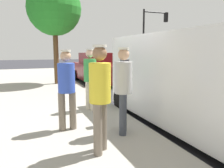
% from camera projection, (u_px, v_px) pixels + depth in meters
% --- Properties ---
extents(ground_plane, '(80.00, 80.00, 0.00)m').
position_uv_depth(ground_plane, '(163.00, 117.00, 5.85)').
color(ground_plane, '#2D2D33').
extents(sidewalk_slab, '(5.00, 32.00, 0.15)m').
position_uv_depth(sidewalk_slab, '(24.00, 131.00, 4.59)').
color(sidewalk_slab, '#9E998E').
rests_on(sidewalk_slab, ground).
extents(parking_meter_near, '(0.14, 0.18, 1.52)m').
position_uv_depth(parking_meter_near, '(125.00, 77.00, 4.79)').
color(parking_meter_near, gray).
rests_on(parking_meter_near, sidewalk_slab).
extents(pedestrian_in_blue, '(0.36, 0.34, 1.64)m').
position_uv_depth(pedestrian_in_blue, '(67.00, 85.00, 4.34)').
color(pedestrian_in_blue, '#726656').
rests_on(pedestrian_in_blue, sidewalk_slab).
extents(pedestrian_in_green, '(0.34, 0.35, 1.67)m').
position_uv_depth(pedestrian_in_green, '(90.00, 76.00, 5.82)').
color(pedestrian_in_green, beige).
rests_on(pedestrian_in_green, sidewalk_slab).
extents(pedestrian_in_yellow, '(0.34, 0.34, 1.71)m').
position_uv_depth(pedestrian_in_yellow, '(100.00, 92.00, 3.34)').
color(pedestrian_in_yellow, '#726656').
rests_on(pedestrian_in_yellow, sidewalk_slab).
extents(pedestrian_in_gray, '(0.34, 0.34, 1.68)m').
position_uv_depth(pedestrian_in_gray, '(123.00, 85.00, 4.15)').
color(pedestrian_in_gray, '#383D47').
rests_on(pedestrian_in_gray, sidewalk_slab).
extents(parked_van, '(2.21, 5.24, 2.15)m').
position_uv_depth(parked_van, '(201.00, 79.00, 4.67)').
color(parked_van, white).
rests_on(parked_van, ground).
extents(parked_sedan_behind, '(2.01, 4.43, 1.65)m').
position_uv_depth(parked_sedan_behind, '(98.00, 69.00, 11.96)').
color(parked_sedan_behind, maroon).
rests_on(parked_sedan_behind, ground).
extents(traffic_light_corner, '(2.48, 0.42, 5.20)m').
position_uv_depth(traffic_light_corner, '(152.00, 30.00, 18.58)').
color(traffic_light_corner, black).
rests_on(traffic_light_corner, ground).
extents(street_tree, '(2.54, 2.54, 4.86)m').
position_uv_depth(street_tree, '(54.00, 9.00, 10.18)').
color(street_tree, brown).
rests_on(street_tree, sidewalk_slab).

